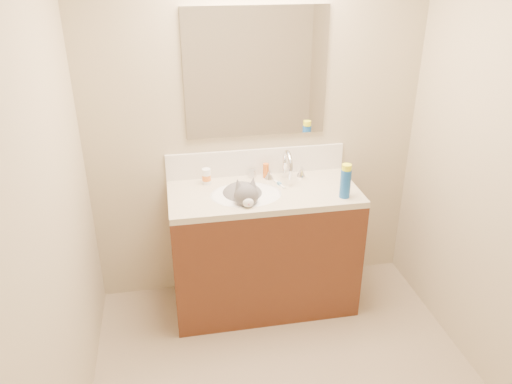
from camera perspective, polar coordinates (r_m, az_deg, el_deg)
name	(u,v)px	position (r m, az deg, el deg)	size (l,w,h in m)	color
room_shell	(313,153)	(2.03, 6.51, 4.40)	(2.24, 2.54, 2.52)	tan
vanity_cabinet	(263,251)	(3.36, 0.85, -6.78)	(1.20, 0.55, 0.82)	#4E2615
counter_slab	(264,194)	(3.15, 0.90, -0.18)	(1.20, 0.55, 0.04)	beige
basin	(246,204)	(3.13, -1.15, -1.41)	(0.45, 0.36, 0.14)	white
faucet	(287,168)	(3.27, 3.54, 2.78)	(0.28, 0.20, 0.21)	silver
cat	(243,199)	(3.11, -1.45, -0.80)	(0.32, 0.40, 0.32)	#545154
backsplash	(256,162)	(3.34, 0.02, 3.46)	(1.20, 0.02, 0.18)	white
mirror	(256,74)	(3.17, 0.03, 13.39)	(0.90, 0.02, 0.80)	white
pill_bottle	(206,176)	(3.23, -5.69, 1.78)	(0.06, 0.06, 0.10)	white
pill_label	(206,178)	(3.24, -5.68, 1.65)	(0.06, 0.06, 0.04)	orange
silver_jar	(252,174)	(3.32, -0.44, 2.12)	(0.05, 0.05, 0.05)	#B7B7BC
amber_bottle	(266,171)	(3.31, 1.14, 2.46)	(0.04, 0.04, 0.10)	orange
toothbrush	(279,184)	(3.22, 2.68, 0.90)	(0.01, 0.13, 0.01)	white
toothbrush_head	(279,184)	(3.22, 2.68, 0.96)	(0.02, 0.03, 0.02)	#60A3CD
spray_can	(345,184)	(3.08, 10.17, 0.94)	(0.07, 0.07, 0.18)	#1854A8
spray_cap	(347,167)	(3.03, 10.33, 2.80)	(0.06, 0.06, 0.04)	#F9FF1A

